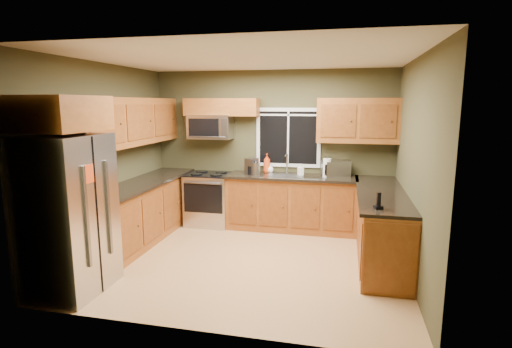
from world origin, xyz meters
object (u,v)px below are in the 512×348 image
at_px(paper_towel_roll, 327,168).
at_px(cordless_phone, 378,204).
at_px(soap_bottle_b, 301,170).
at_px(kettle, 256,168).
at_px(soap_bottle_c, 270,168).
at_px(range, 209,199).
at_px(coffee_maker, 251,167).
at_px(soap_bottle_a, 267,163).
at_px(microwave, 210,127).
at_px(toaster_oven, 336,168).
at_px(refrigerator, 69,215).

height_order(paper_towel_roll, cordless_phone, paper_towel_roll).
bearing_deg(paper_towel_roll, soap_bottle_b, 168.69).
relative_size(kettle, cordless_phone, 1.29).
height_order(kettle, soap_bottle_b, kettle).
xyz_separation_m(soap_bottle_b, soap_bottle_c, (-0.55, 0.14, -0.02)).
height_order(soap_bottle_b, soap_bottle_c, soap_bottle_b).
xyz_separation_m(paper_towel_roll, cordless_phone, (0.68, -1.90, -0.10)).
distance_m(range, coffee_maker, 0.97).
relative_size(range, soap_bottle_a, 2.84).
xyz_separation_m(microwave, toaster_oven, (2.18, 0.01, -0.66)).
bearing_deg(microwave, range, -89.98).
xyz_separation_m(soap_bottle_a, soap_bottle_b, (0.61, -0.14, -0.07)).
relative_size(paper_towel_roll, soap_bottle_b, 1.77).
relative_size(range, soap_bottle_c, 6.11).
bearing_deg(soap_bottle_b, refrigerator, -128.64).
relative_size(soap_bottle_c, cordless_phone, 0.79).
bearing_deg(toaster_oven, soap_bottle_a, 175.96).
bearing_deg(toaster_oven, kettle, -172.71).
bearing_deg(soap_bottle_a, refrigerator, -119.30).
xyz_separation_m(kettle, soap_bottle_c, (0.20, 0.25, -0.04)).
bearing_deg(coffee_maker, soap_bottle_a, 41.95).
relative_size(toaster_oven, soap_bottle_a, 1.53).
bearing_deg(soap_bottle_b, cordless_phone, -60.75).
distance_m(range, soap_bottle_b, 1.70).
relative_size(refrigerator, cordless_phone, 9.26).
bearing_deg(paper_towel_roll, range, -179.83).
bearing_deg(soap_bottle_c, toaster_oven, -4.24).
xyz_separation_m(soap_bottle_a, cordless_phone, (1.72, -2.13, -0.11)).
distance_m(microwave, paper_towel_roll, 2.14).
distance_m(microwave, coffee_maker, 1.02).
distance_m(coffee_maker, soap_bottle_a, 0.31).
bearing_deg(toaster_oven, soap_bottle_c, 175.76).
height_order(toaster_oven, coffee_maker, coffee_maker).
bearing_deg(soap_bottle_c, cordless_phone, -51.96).
relative_size(toaster_oven, cordless_phone, 2.61).
xyz_separation_m(microwave, soap_bottle_a, (0.99, 0.09, -0.62)).
relative_size(microwave, paper_towel_roll, 2.25).
bearing_deg(refrigerator, kettle, 60.69).
relative_size(refrigerator, soap_bottle_b, 9.40).
bearing_deg(paper_towel_roll, coffee_maker, 179.21).
bearing_deg(paper_towel_roll, refrigerator, -134.51).
distance_m(refrigerator, soap_bottle_a, 3.45).
bearing_deg(refrigerator, soap_bottle_c, 59.90).
height_order(microwave, soap_bottle_a, microwave).
height_order(microwave, toaster_oven, microwave).
relative_size(range, paper_towel_roll, 2.77).
distance_m(range, microwave, 1.27).
distance_m(microwave, toaster_oven, 2.27).
bearing_deg(paper_towel_roll, soap_bottle_c, 167.21).
xyz_separation_m(coffee_maker, kettle, (0.09, -0.05, -0.01)).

